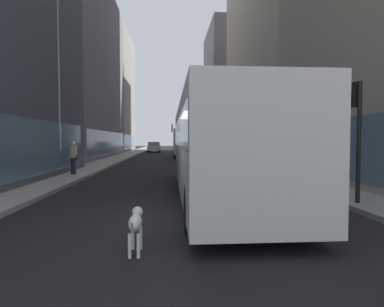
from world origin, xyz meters
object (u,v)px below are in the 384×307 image
object	(u,v)px
car_white_van	(154,147)
dalmatian_dog	(136,222)
car_red_coupe	(191,155)
pedestrian_with_handbag	(73,157)
box_truck	(184,142)
car_blue_hatchback	(194,148)
traffic_light_near	(357,122)
car_black_suv	(180,147)
transit_bus	(216,144)
pedestrian_in_coat	(53,158)

from	to	relation	value
car_white_van	dalmatian_dog	world-z (taller)	car_white_van
car_red_coupe	pedestrian_with_handbag	xyz separation A→B (m)	(-6.58, -7.01, 0.19)
car_white_van	box_truck	distance (m)	15.84
car_blue_hatchback	traffic_light_near	distance (m)	33.14
car_black_suv	pedestrian_with_handbag	distance (m)	31.96
car_black_suv	dalmatian_dog	world-z (taller)	car_black_suv
dalmatian_dog	pedestrian_with_handbag	world-z (taller)	pedestrian_with_handbag
car_blue_hatchback	pedestrian_with_handbag	size ratio (longest dim) A/B	2.32
transit_bus	car_red_coupe	world-z (taller)	transit_bus
pedestrian_in_coat	dalmatian_dog	bearing A→B (deg)	-64.19
car_blue_hatchback	traffic_light_near	world-z (taller)	traffic_light_near
car_blue_hatchback	pedestrian_in_coat	size ratio (longest dim) A/B	2.32
car_white_van	pedestrian_in_coat	xyz separation A→B (m)	(-3.48, -32.88, 0.19)
car_red_coupe	pedestrian_in_coat	xyz separation A→B (m)	(-7.48, -7.38, 0.19)
dalmatian_dog	pedestrian_with_handbag	bearing A→B (deg)	111.26
car_white_van	dalmatian_dog	xyz separation A→B (m)	(1.84, -43.88, -0.31)
car_red_coupe	transit_bus	bearing A→B (deg)	-90.00
box_truck	pedestrian_in_coat	xyz separation A→B (m)	(-7.48, -17.58, -0.66)
pedestrian_with_handbag	pedestrian_in_coat	world-z (taller)	same
transit_bus	car_white_van	distance (m)	38.92
box_truck	dalmatian_dog	bearing A→B (deg)	-94.32
car_red_coupe	car_blue_hatchback	xyz separation A→B (m)	(1.60, 17.81, -0.00)
car_black_suv	car_white_van	bearing A→B (deg)	162.76
car_red_coupe	dalmatian_dog	xyz separation A→B (m)	(-2.16, -18.38, -0.31)
car_red_coupe	traffic_light_near	world-z (taller)	traffic_light_near
transit_bus	pedestrian_with_handbag	xyz separation A→B (m)	(-6.58, 6.18, -0.76)
dalmatian_dog	car_red_coupe	bearing A→B (deg)	83.30
car_blue_hatchback	dalmatian_dog	size ratio (longest dim) A/B	4.08
car_red_coupe	dalmatian_dog	bearing A→B (deg)	-96.70
car_white_van	car_blue_hatchback	bearing A→B (deg)	-53.94
pedestrian_with_handbag	car_red_coupe	bearing A→B (deg)	46.83
transit_bus	pedestrian_with_handbag	size ratio (longest dim) A/B	6.82
car_white_van	traffic_light_near	xyz separation A→B (m)	(7.70, -40.72, 1.61)
dalmatian_dog	pedestrian_in_coat	xyz separation A→B (m)	(-5.32, 11.00, 0.50)
car_red_coupe	pedestrian_with_handbag	bearing A→B (deg)	-133.17
car_red_coupe	pedestrian_in_coat	distance (m)	10.51
dalmatian_dog	pedestrian_in_coat	world-z (taller)	pedestrian_in_coat
car_red_coupe	car_white_van	bearing A→B (deg)	98.91
dalmatian_dog	traffic_light_near	xyz separation A→B (m)	(5.86, 3.16, 1.92)
car_red_coupe	car_blue_hatchback	size ratio (longest dim) A/B	1.00
car_white_van	traffic_light_near	size ratio (longest dim) A/B	1.30
traffic_light_near	transit_bus	bearing A→B (deg)	151.37
car_white_van	car_black_suv	world-z (taller)	same
car_white_van	car_blue_hatchback	world-z (taller)	same
car_black_suv	pedestrian_in_coat	size ratio (longest dim) A/B	2.84
car_blue_hatchback	box_truck	bearing A→B (deg)	-101.87
car_white_van	pedestrian_with_handbag	distance (m)	32.62
car_blue_hatchback	pedestrian_in_coat	distance (m)	26.78
transit_bus	car_black_suv	distance (m)	37.47
car_red_coupe	box_truck	distance (m)	10.24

